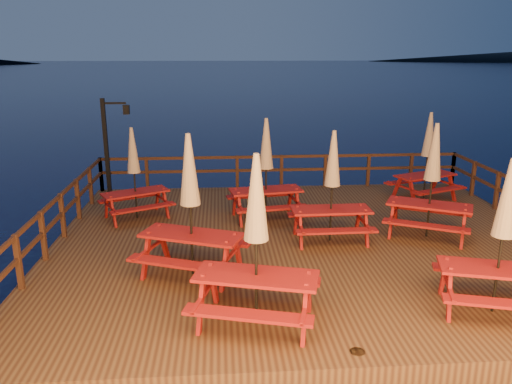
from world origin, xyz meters
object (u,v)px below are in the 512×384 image
picnic_table_1 (256,238)px  picnic_table_2 (503,235)px  picnic_table_0 (332,185)px  lamp_post (111,138)px

picnic_table_1 → picnic_table_2: 4.14m
picnic_table_0 → picnic_table_1: bearing=-120.0°
picnic_table_1 → picnic_table_2: bearing=16.1°
picnic_table_1 → picnic_table_0: bearing=75.9°
picnic_table_0 → picnic_table_2: (2.10, -3.55, 0.04)m
picnic_table_2 → picnic_table_0: bearing=136.9°
picnic_table_2 → picnic_table_1: bearing=-162.9°
picnic_table_0 → picnic_table_1: size_ratio=0.92×
picnic_table_2 → lamp_post: bearing=151.1°
picnic_table_0 → picnic_table_1: picnic_table_1 is taller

